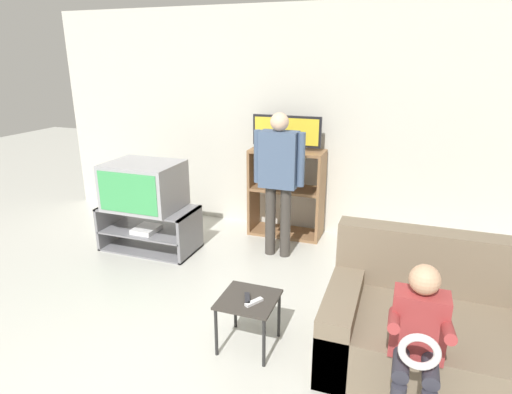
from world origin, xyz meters
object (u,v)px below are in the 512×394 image
television_main (144,185)px  media_shelf (286,192)px  television_flat (287,134)px  person_seated_child (418,336)px  remote_control_white (254,302)px  person_standing_adult (279,172)px  snack_table (248,305)px  tv_stand (150,228)px  couch (441,329)px  remote_control_black (247,299)px

television_main → media_shelf: 1.61m
television_flat → person_seated_child: (1.46, -2.45, -0.65)m
media_shelf → remote_control_white: 2.21m
person_standing_adult → person_seated_child: (1.37, -1.85, -0.36)m
media_shelf → snack_table: 2.15m
person_seated_child → tv_stand: bearing=150.9°
media_shelf → tv_stand: bearing=-145.1°
snack_table → person_standing_adult: 1.66m
remote_control_white → person_seated_child: size_ratio=0.15×
media_shelf → person_seated_child: media_shelf is taller
person_seated_child → television_flat: bearing=120.8°
television_main → snack_table: size_ratio=1.89×
television_main → media_shelf: size_ratio=0.74×
remote_control_white → couch: couch is taller
remote_control_white → person_standing_adult: size_ratio=0.09×
television_flat → television_main: bearing=-144.6°
snack_table → remote_control_white: remote_control_white is taller
remote_control_white → person_seated_child: (1.06, -0.26, 0.15)m
remote_control_black → media_shelf: bearing=75.9°
tv_stand → media_shelf: bearing=34.9°
remote_control_white → remote_control_black: bearing=-172.8°
tv_stand → television_main: (-0.02, -0.00, 0.49)m
television_main → media_shelf: (1.32, 0.91, -0.20)m
snack_table → remote_control_white: size_ratio=2.79×
remote_control_white → media_shelf: bearing=130.3°
media_shelf → couch: 2.49m
snack_table → media_shelf: bearing=98.6°
tv_stand → person_seated_child: (2.74, -1.52, 0.32)m
remote_control_black → person_standing_adult: bearing=76.4°
television_main → couch: size_ratio=0.49×
media_shelf → couch: (1.62, -1.87, -0.25)m
person_standing_adult → remote_control_white: bearing=-79.0°
couch → person_seated_child: (-0.18, -0.56, 0.29)m
snack_table → remote_control_white: bearing=-39.2°
television_flat → remote_control_black: size_ratio=5.49×
television_flat → tv_stand: bearing=-144.1°
television_flat → couch: (1.64, -1.89, -0.93)m
media_shelf → television_flat: (-0.02, 0.02, 0.68)m
tv_stand → television_main: 0.49m
couch → person_standing_adult: person_standing_adult is taller
remote_control_white → person_standing_adult: 1.70m
television_flat → couch: 2.67m
remote_control_black → couch: 1.34m
snack_table → couch: bearing=11.1°
television_flat → person_seated_child: size_ratio=0.83×
media_shelf → television_main: bearing=-145.6°
tv_stand → television_flat: television_flat is taller
television_main → person_standing_adult: bearing=13.1°
media_shelf → person_standing_adult: 0.70m
tv_stand → media_shelf: 1.61m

